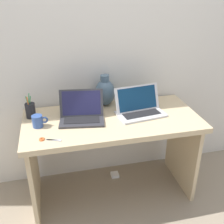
% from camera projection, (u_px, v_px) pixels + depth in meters
% --- Properties ---
extents(ground_plane, '(6.00, 6.00, 0.00)m').
position_uv_depth(ground_plane, '(112.00, 191.00, 2.33)').
color(ground_plane, gray).
extents(back_wall, '(4.40, 0.04, 2.40)m').
position_uv_depth(back_wall, '(102.00, 42.00, 2.11)').
color(back_wall, silver).
rests_on(back_wall, ground).
extents(desk, '(1.31, 0.62, 0.71)m').
position_uv_depth(desk, '(112.00, 136.00, 2.09)').
color(desk, '#D1B78C').
rests_on(desk, ground).
extents(laptop_left, '(0.35, 0.26, 0.21)m').
position_uv_depth(laptop_left, '(82.00, 112.00, 1.98)').
color(laptop_left, '#333338').
rests_on(laptop_left, desk).
extents(laptop_right, '(0.38, 0.26, 0.20)m').
position_uv_depth(laptop_right, '(139.00, 107.00, 2.07)').
color(laptop_right, silver).
rests_on(laptop_right, desk).
extents(green_vase, '(0.16, 0.16, 0.25)m').
position_uv_depth(green_vase, '(105.00, 92.00, 2.19)').
color(green_vase, slate).
rests_on(green_vase, desk).
extents(coffee_mug, '(0.11, 0.07, 0.09)m').
position_uv_depth(coffee_mug, '(38.00, 121.00, 1.88)').
color(coffee_mug, '#335199').
rests_on(coffee_mug, desk).
extents(pen_cup, '(0.07, 0.07, 0.19)m').
position_uv_depth(pen_cup, '(30.00, 110.00, 2.00)').
color(pen_cup, black).
rests_on(pen_cup, desk).
extents(scissors, '(0.15, 0.08, 0.01)m').
position_uv_depth(scissors, '(46.00, 140.00, 1.74)').
color(scissors, '#B7B7BC').
rests_on(scissors, desk).
extents(power_brick, '(0.07, 0.07, 0.03)m').
position_uv_depth(power_brick, '(115.00, 175.00, 2.50)').
color(power_brick, white).
rests_on(power_brick, ground).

